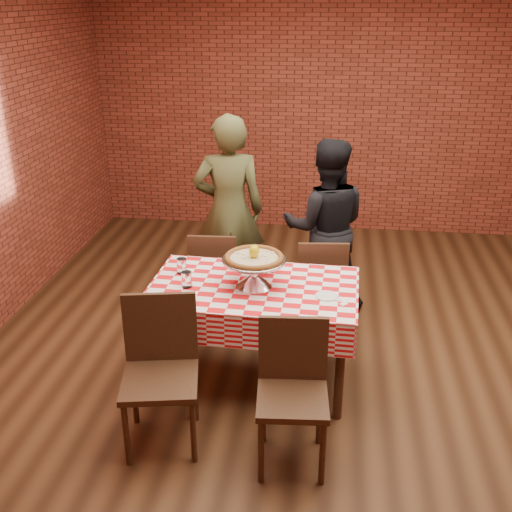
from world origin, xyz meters
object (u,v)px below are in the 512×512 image
object	(u,v)px
table	(254,335)
diner_olive	(229,211)
chair_far_left	(216,277)
pizza_stand	(254,272)
chair_near_left	(160,378)
water_glass_right	(182,266)
diner_black	(325,227)
condiment_caddy	(268,261)
water_glass_left	(187,279)
chair_near_right	(292,400)
chair_far_right	(320,285)
pizza	(254,258)

from	to	relation	value
table	diner_olive	world-z (taller)	diner_olive
chair_far_left	table	bearing A→B (deg)	114.70
pizza_stand	chair_near_left	bearing A→B (deg)	-122.88
water_glass_right	diner_black	distance (m)	1.45
condiment_caddy	chair_near_left	xyz separation A→B (m)	(-0.54, -0.99, -0.37)
water_glass_left	chair_near_right	world-z (taller)	chair_near_right
water_glass_right	chair_near_right	bearing A→B (deg)	-47.80
chair_near_left	chair_far_right	bearing A→B (deg)	47.32
water_glass_left	diner_black	world-z (taller)	diner_black
chair_far_right	diner_black	xyz separation A→B (m)	(0.02, 0.45, 0.33)
chair_near_right	diner_olive	bearing A→B (deg)	104.41
chair_near_right	diner_olive	xyz separation A→B (m)	(-0.72, 2.07, 0.40)
water_glass_left	chair_near_left	size ratio (longest dim) A/B	0.12
diner_olive	chair_near_left	bearing A→B (deg)	75.80
pizza_stand	water_glass_right	size ratio (longest dim) A/B	4.02
condiment_caddy	water_glass_right	bearing A→B (deg)	-162.82
water_glass_left	chair_far_right	world-z (taller)	water_glass_left
water_glass_left	diner_black	bearing A→B (deg)	54.55
pizza	water_glass_left	distance (m)	0.48
condiment_caddy	chair_near_right	xyz separation A→B (m)	(0.26, -1.07, -0.39)
chair_far_left	diner_black	world-z (taller)	diner_black
pizza	chair_near_left	world-z (taller)	pizza
chair_far_right	water_glass_left	bearing A→B (deg)	36.42
chair_near_right	chair_far_left	bearing A→B (deg)	110.52
condiment_caddy	diner_black	world-z (taller)	diner_black
table	chair_far_left	distance (m)	0.90
water_glass_left	diner_black	distance (m)	1.56
table	chair_far_right	size ratio (longest dim) A/B	1.61
condiment_caddy	diner_olive	bearing A→B (deg)	120.65
chair_far_left	chair_near_right	bearing A→B (deg)	111.89
diner_olive	diner_black	bearing A→B (deg)	163.80
chair_far_left	water_glass_right	bearing A→B (deg)	76.87
table	chair_far_left	bearing A→B (deg)	117.98
water_glass_right	chair_far_right	xyz separation A→B (m)	(0.97, 0.60, -0.38)
diner_olive	diner_black	world-z (taller)	diner_olive
condiment_caddy	chair_far_right	distance (m)	0.73
table	pizza_stand	size ratio (longest dim) A/B	3.15
table	condiment_caddy	distance (m)	0.53
condiment_caddy	chair_far_left	world-z (taller)	condiment_caddy
pizza_stand	chair_near_right	size ratio (longest dim) A/B	0.50
water_glass_left	water_glass_right	bearing A→B (deg)	112.08
water_glass_right	water_glass_left	bearing A→B (deg)	-67.92
pizza	diner_olive	world-z (taller)	diner_olive
pizza_stand	chair_far_left	xyz separation A→B (m)	(-0.42, 0.79, -0.43)
pizza	condiment_caddy	xyz separation A→B (m)	(0.07, 0.26, -0.13)
chair_far_left	diner_olive	bearing A→B (deg)	-97.66
pizza_stand	chair_far_left	distance (m)	0.99
diner_black	diner_olive	bearing A→B (deg)	-8.22
chair_far_right	diner_olive	distance (m)	1.06
pizza	condiment_caddy	bearing A→B (deg)	75.18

